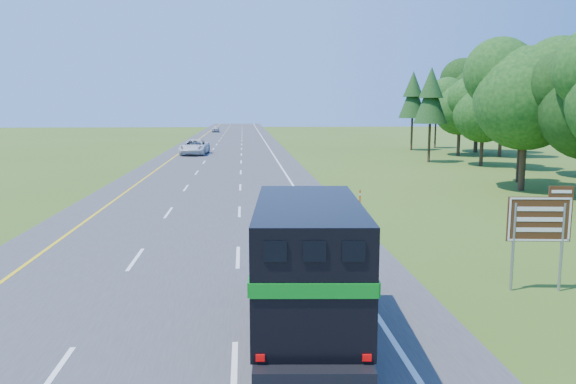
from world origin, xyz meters
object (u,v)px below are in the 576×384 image
white_suv (195,147)px  far_car (216,129)px  horse_truck (307,262)px  exit_sign (540,223)px

white_suv → far_car: (-0.45, 59.73, -0.17)m
horse_truck → white_suv: 52.91m
horse_truck → exit_sign: size_ratio=2.40×
horse_truck → far_car: 112.41m
horse_truck → far_car: (-7.53, 112.16, -1.06)m
far_car → horse_truck: bearing=-87.7°
far_car → exit_sign: exit_sign is taller
horse_truck → exit_sign: 7.68m
horse_truck → far_car: bearing=98.2°
horse_truck → white_suv: (-7.08, 52.43, -0.89)m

